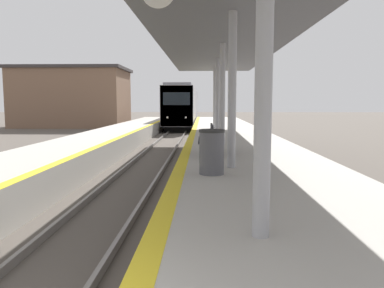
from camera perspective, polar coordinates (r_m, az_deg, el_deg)
train at (r=40.69m, az=-1.34°, el=5.76°), size 2.73×20.34×4.21m
station_canopy at (r=14.08m, az=4.71°, el=15.23°), size 4.76×23.90×3.94m
trash_bin at (r=8.32m, az=3.02°, el=-1.19°), size 0.58×0.58×1.00m
bench at (r=11.53m, az=2.42°, el=0.85°), size 0.44×1.71×0.92m
station_building at (r=41.72m, az=-17.75°, el=6.80°), size 11.56×7.37×6.18m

